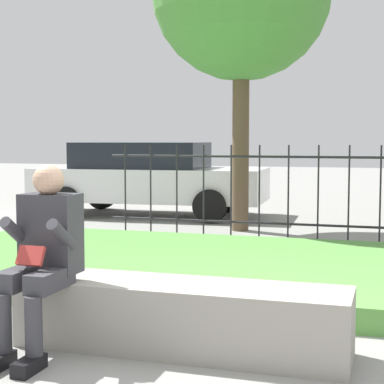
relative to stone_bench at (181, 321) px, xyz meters
name	(u,v)px	position (x,y,z in m)	size (l,w,h in m)	color
ground_plane	(237,356)	(0.39, 0.00, -0.21)	(60.00, 60.00, 0.00)	gray
stone_bench	(181,321)	(0.00, 0.00, 0.00)	(2.26, 0.56, 0.46)	gray
person_seated_reader	(42,251)	(-0.87, -0.31, 0.48)	(0.42, 0.73, 1.26)	black
grass_berm	(291,272)	(0.39, 2.31, -0.10)	(8.05, 3.22, 0.20)	#569342
iron_fence	(318,193)	(0.39, 4.71, 0.50)	(6.05, 0.03, 1.36)	#232326
car_parked_left	(148,177)	(-3.07, 7.27, 0.52)	(4.41, 2.10, 1.38)	silver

